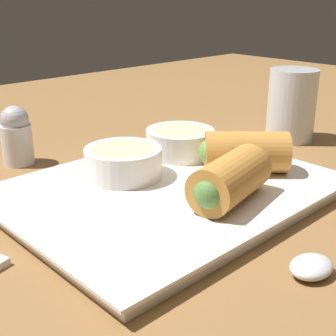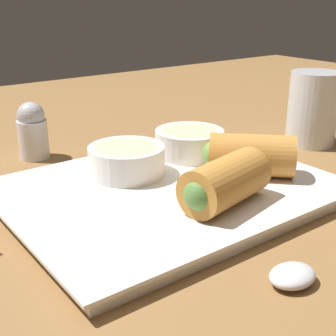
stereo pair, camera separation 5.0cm
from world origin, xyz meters
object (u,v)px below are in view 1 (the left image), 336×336
object	(u,v)px
serving_plate	(168,191)
spoon	(328,256)
salt_shaker	(16,136)
dipping_bowl_far	(180,141)
dipping_bowl_near	(123,161)
drinking_glass	(292,105)

from	to	relation	value
serving_plate	spoon	xyz separation A→B (cm)	(0.62, -16.68, -0.20)
spoon	salt_shaker	distance (cm)	36.76
dipping_bowl_far	salt_shaker	world-z (taller)	salt_shaker
serving_plate	dipping_bowl_near	bearing A→B (deg)	110.16
spoon	drinking_glass	bearing A→B (deg)	37.90
dipping_bowl_near	spoon	bearing A→B (deg)	-83.73
drinking_glass	dipping_bowl_far	bearing A→B (deg)	171.91
spoon	drinking_glass	xyz separation A→B (cm)	(25.04, 19.49, 4.22)
dipping_bowl_far	salt_shaker	distance (cm)	19.03
dipping_bowl_far	spoon	bearing A→B (deg)	-106.36
serving_plate	dipping_bowl_near	xyz separation A→B (cm)	(-1.73, 4.71, 2.36)
dipping_bowl_near	salt_shaker	bearing A→B (deg)	105.60
dipping_bowl_near	salt_shaker	world-z (taller)	salt_shaker
dipping_bowl_far	dipping_bowl_near	bearing A→B (deg)	-175.21
dipping_bowl_near	dipping_bowl_far	distance (cm)	8.88
dipping_bowl_near	drinking_glass	xyz separation A→B (cm)	(27.40, -1.89, 1.66)
dipping_bowl_near	salt_shaker	distance (cm)	15.25
dipping_bowl_near	drinking_glass	bearing A→B (deg)	-3.96
dipping_bowl_far	salt_shaker	xyz separation A→B (cm)	(-12.95, 13.95, 0.29)
dipping_bowl_far	salt_shaker	size ratio (longest dim) A/B	1.12
spoon	dipping_bowl_far	bearing A→B (deg)	73.64
spoon	serving_plate	bearing A→B (deg)	92.13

